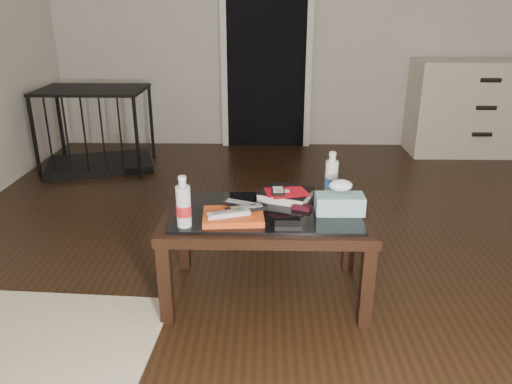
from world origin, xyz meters
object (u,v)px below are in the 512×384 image
Objects in this scene: tissue_box at (340,204)px; dresser at (474,108)px; textbook at (285,195)px; coffee_table at (266,222)px; pet_crate at (98,143)px; water_bottle_right at (332,174)px; water_bottle_left at (183,201)px.

dresser is at bearing 57.03° from tissue_box.
dresser reaches higher than textbook.
coffee_table is 0.20m from textbook.
water_bottle_right is at bearing -61.66° from pet_crate.
tissue_box is (0.35, -0.02, 0.11)m from coffee_table.
dresser is 3.10m from textbook.
textbook is at bearing 58.08° from coffee_table.
water_bottle_left and water_bottle_right have the same top height.
dresser is at bearing -7.69° from pet_crate.
textbook is 0.26m from water_bottle_right.
water_bottle_left is at bearing -153.64° from coffee_table.
dresser is 3.57m from pet_crate.
tissue_box is at bearing -122.19° from dresser.
coffee_table is 0.83× the size of dresser.
water_bottle_right is at bearing 31.27° from coffee_table.
coffee_table is 0.37m from tissue_box.
water_bottle_right is at bearing 31.98° from textbook.
pet_crate is at bearing 117.09° from water_bottle_left.
water_bottle_left is at bearing -130.36° from dresser.
tissue_box is (1.86, -2.06, 0.28)m from pet_crate.
water_bottle_left is at bearing -123.14° from textbook.
textbook is at bearing 36.02° from water_bottle_left.
coffee_table is at bearing -70.27° from pet_crate.
textbook is 0.31m from tissue_box.
textbook is (1.61, -1.89, 0.25)m from pet_crate.
dresser is 3.10m from tissue_box.
water_bottle_right reaches higher than tissue_box.
pet_crate reaches higher than tissue_box.
dresser is 3.67m from water_bottle_left.
water_bottle_left reaches higher than coffee_table.
dresser is 1.16× the size of pet_crate.
tissue_box is (0.72, 0.17, -0.07)m from water_bottle_left.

